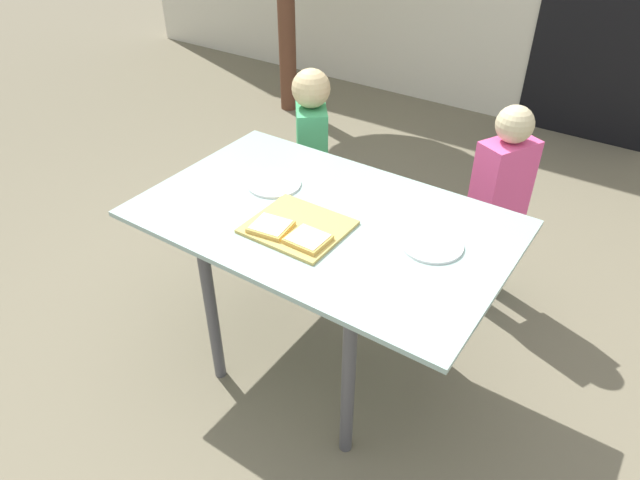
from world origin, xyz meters
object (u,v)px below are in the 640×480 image
Objects in this scene: plate_white_left at (274,184)px; pizza_slice_near_right at (308,239)px; child_right at (499,197)px; pizza_slice_near_left at (271,226)px; child_left at (312,153)px; dining_table at (323,238)px; plate_white_right at (432,244)px; cutting_board at (298,227)px.

pizza_slice_near_right is at bearing -36.12° from plate_white_left.
pizza_slice_near_right is 1.05m from child_right.
pizza_slice_near_right is 0.90× the size of pizza_slice_near_left.
pizza_slice_near_left is at bearing -53.97° from plate_white_left.
child_left reaches higher than pizza_slice_near_right.
child_right is at bearing 10.52° from child_left.
dining_table is 1.35× the size of child_right.
dining_table is at bearing -14.68° from plate_white_left.
pizza_slice_near_left is 0.70× the size of plate_white_right.
cutting_board reaches higher than plate_white_right.
pizza_slice_near_right reaches higher than plate_white_left.
pizza_slice_near_right and pizza_slice_near_left have the same top height.
dining_table is 6.32× the size of plate_white_left.
dining_table is 10.00× the size of pizza_slice_near_right.
cutting_board is at bearing 145.69° from pizza_slice_near_right.
cutting_board is 1.56× the size of plate_white_right.
dining_table is at bearing -171.99° from plate_white_right.
pizza_slice_near_left reaches higher than plate_white_left.
child_right reaches higher than plate_white_left.
pizza_slice_near_left is at bearing -63.80° from child_left.
child_left reaches higher than plate_white_right.
pizza_slice_near_right is at bearing -55.69° from child_left.
child_right reaches higher than plate_white_right.
cutting_board is 2.47× the size of pizza_slice_near_right.
pizza_slice_near_left is 0.70× the size of plate_white_left.
pizza_slice_near_left reaches higher than plate_white_right.
cutting_board is at bearing -158.47° from plate_white_right.
child_right is (0.89, 0.16, -0.03)m from child_left.
plate_white_left is (-0.18, 0.25, -0.02)m from pizza_slice_near_left.
dining_table is at bearing -51.93° from child_left.
cutting_board is 0.09m from pizza_slice_near_left.
plate_white_left is 0.21× the size of child_right.
child_right is (0.34, 0.97, -0.21)m from pizza_slice_near_right.
plate_white_left is at bearing 143.31° from cutting_board.
pizza_slice_near_right is at bearing -146.93° from plate_white_right.
plate_white_right is at bearing -89.74° from child_right.
child_right reaches higher than cutting_board.
pizza_slice_near_right is 0.63× the size of plate_white_right.
plate_white_right is 1.08m from child_left.
dining_table is 0.81m from child_left.
plate_white_left is at bearing -132.78° from child_right.
child_left is at bearing 111.09° from plate_white_left.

